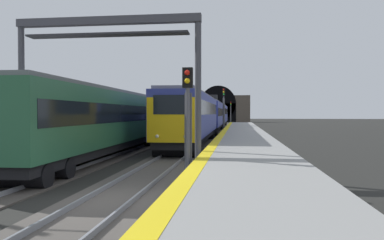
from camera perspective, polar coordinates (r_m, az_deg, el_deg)
ground_plane at (r=11.50m, az=-12.27°, el=-12.23°), size 320.00×320.00×0.00m
platform_right at (r=10.78m, az=9.32°, el=-10.45°), size 112.00×3.91×0.98m
platform_right_edge_strip at (r=10.76m, az=0.14°, el=-7.77°), size 112.00×0.50×0.01m
track_main_line at (r=11.49m, az=-12.28°, el=-12.03°), size 160.00×2.91×0.21m
train_main_approaching at (r=50.36m, az=2.90°, el=0.82°), size 60.31×3.03×5.10m
train_adjacent_platform at (r=32.90m, az=-6.91°, el=0.46°), size 42.28×3.21×4.92m
railway_signal_near at (r=13.72m, az=-0.66°, el=0.80°), size 0.39×0.38×4.32m
railway_signal_mid at (r=47.49m, az=4.91°, el=2.11°), size 0.39×0.38×5.82m
railway_signal_far at (r=91.64m, az=5.99°, el=1.49°), size 0.39×0.38×5.45m
overhead_signal_gantry at (r=17.28m, az=-12.95°, el=9.72°), size 0.70×8.51×6.95m
tunnel_portal at (r=108.92m, az=4.07°, el=1.76°), size 2.70×18.44×10.60m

